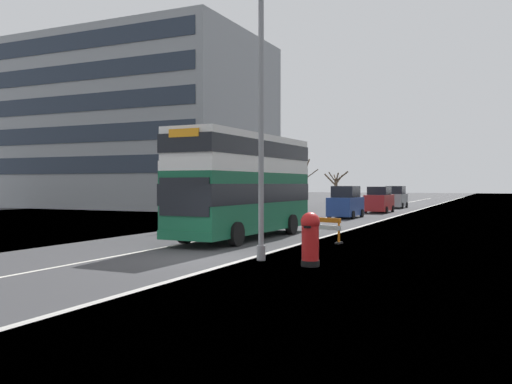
{
  "coord_description": "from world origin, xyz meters",
  "views": [
    {
      "loc": [
        9.9,
        -16.03,
        2.55
      ],
      "look_at": [
        0.23,
        4.87,
        2.2
      ],
      "focal_mm": 38.66,
      "sensor_mm": 36.0,
      "label": 1
    }
  ],
  "objects": [
    {
      "name": "car_receding_far",
      "position": [
        -1.0,
        42.42,
        1.07
      ],
      "size": [
        2.01,
        4.19,
        2.3
      ],
      "color": "gray",
      "rests_on": "ground"
    },
    {
      "name": "ground",
      "position": [
        0.53,
        0.16,
        -0.05
      ],
      "size": [
        140.0,
        280.0,
        0.1
      ],
      "color": "#38383A"
    },
    {
      "name": "car_receding_mid",
      "position": [
        -0.59,
        32.58,
        1.08
      ],
      "size": [
        2.0,
        4.42,
        2.29
      ],
      "color": "maroon",
      "rests_on": "ground"
    },
    {
      "name": "backdrop_office_block",
      "position": [
        -27.1,
        34.25,
        9.04
      ],
      "size": [
        25.57,
        17.78,
        18.07
      ],
      "color": "gray",
      "rests_on": "ground"
    },
    {
      "name": "bare_tree_far_verge_mid",
      "position": [
        -13.94,
        46.29,
        2.71
      ],
      "size": [
        2.18,
        2.59,
        5.55
      ],
      "color": "#4C3D2D",
      "rests_on": "ground"
    },
    {
      "name": "car_oncoming_near",
      "position": [
        -1.23,
        23.98,
        1.1
      ],
      "size": [
        1.96,
        4.26,
        2.37
      ],
      "color": "navy",
      "rests_on": "ground"
    },
    {
      "name": "red_pillar_postbox",
      "position": [
        4.3,
        0.08,
        0.92
      ],
      "size": [
        0.6,
        0.6,
        1.67
      ],
      "color": "black",
      "rests_on": "ground"
    },
    {
      "name": "double_decker_bus",
      "position": [
        -1.37,
        7.04,
        2.55
      ],
      "size": [
        2.92,
        10.25,
        4.8
      ],
      "color": "#145638",
      "rests_on": "ground"
    },
    {
      "name": "roadworks_barrier",
      "position": [
        2.59,
        6.76,
        0.67
      ],
      "size": [
        1.7,
        0.85,
        1.08
      ],
      "color": "orange",
      "rests_on": "ground"
    },
    {
      "name": "lamppost_foreground",
      "position": [
        2.4,
        0.59,
        4.23
      ],
      "size": [
        0.29,
        0.7,
        8.94
      ],
      "color": "gray",
      "rests_on": "ground"
    },
    {
      "name": "bare_tree_far_verge_near",
      "position": [
        -10.45,
        40.01,
        2.43
      ],
      "size": [
        3.28,
        2.26,
        5.26
      ],
      "color": "#4C3D2D",
      "rests_on": "ground"
    },
    {
      "name": "construction_site_fence",
      "position": [
        -6.28,
        14.8,
        1.01
      ],
      "size": [
        0.44,
        13.8,
        2.12
      ],
      "color": "#A8AAAD",
      "rests_on": "ground"
    },
    {
      "name": "bare_tree_far_verge_far",
      "position": [
        -10.98,
        54.2,
        2.19
      ],
      "size": [
        3.46,
        2.37,
        4.2
      ],
      "color": "#4C3D2D",
      "rests_on": "ground"
    }
  ]
}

